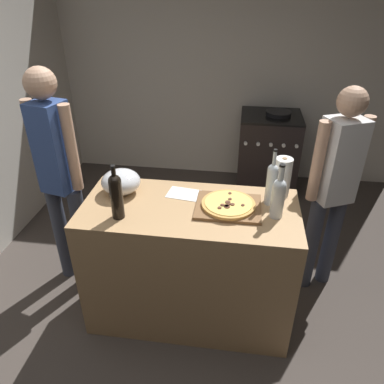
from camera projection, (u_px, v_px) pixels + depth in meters
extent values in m
cube|color=#3F3833|center=(202.00, 244.00, 3.41)|extent=(4.12, 3.52, 0.02)
cube|color=#BCB7AD|center=(220.00, 64.00, 4.03)|extent=(4.12, 0.10, 2.60)
cube|color=tan|center=(190.00, 263.00, 2.51)|extent=(1.35, 0.63, 0.90)
cube|color=brown|center=(228.00, 207.00, 2.27)|extent=(0.40, 0.32, 0.02)
cylinder|color=tan|center=(228.00, 204.00, 2.26)|extent=(0.33, 0.33, 0.02)
cylinder|color=#EAC660|center=(228.00, 203.00, 2.25)|extent=(0.29, 0.29, 0.00)
cylinder|color=brown|center=(233.00, 204.00, 2.23)|extent=(0.03, 0.03, 0.01)
cylinder|color=brown|center=(228.00, 202.00, 2.25)|extent=(0.03, 0.03, 0.01)
cylinder|color=brown|center=(229.00, 204.00, 2.23)|extent=(0.02, 0.02, 0.01)
cylinder|color=brown|center=(227.00, 207.00, 2.21)|extent=(0.04, 0.04, 0.01)
cylinder|color=brown|center=(230.00, 193.00, 2.34)|extent=(0.02, 0.02, 0.01)
cylinder|color=brown|center=(220.00, 208.00, 2.19)|extent=(0.02, 0.02, 0.01)
cylinder|color=brown|center=(243.00, 205.00, 2.22)|extent=(0.02, 0.02, 0.01)
cylinder|color=brown|center=(226.00, 206.00, 2.21)|extent=(0.03, 0.03, 0.01)
cylinder|color=brown|center=(230.00, 199.00, 2.28)|extent=(0.02, 0.02, 0.01)
cylinder|color=brown|center=(222.00, 205.00, 2.22)|extent=(0.02, 0.02, 0.01)
cylinder|color=#B2B2B7|center=(122.00, 191.00, 2.44)|extent=(0.11, 0.11, 0.01)
ellipsoid|color=silver|center=(121.00, 182.00, 2.40)|extent=(0.25, 0.25, 0.15)
cylinder|color=white|center=(282.00, 177.00, 2.34)|extent=(0.11, 0.11, 0.26)
cylinder|color=#997551|center=(282.00, 177.00, 2.34)|extent=(0.03, 0.03, 0.27)
cylinder|color=silver|center=(277.00, 201.00, 2.15)|extent=(0.08, 0.08, 0.21)
sphere|color=silver|center=(280.00, 186.00, 2.09)|extent=(0.08, 0.08, 0.08)
cylinder|color=silver|center=(281.00, 174.00, 2.06)|extent=(0.03, 0.03, 0.10)
cylinder|color=black|center=(282.00, 165.00, 2.03)|extent=(0.03, 0.03, 0.01)
cylinder|color=black|center=(117.00, 199.00, 2.13)|extent=(0.07, 0.07, 0.24)
sphere|color=black|center=(115.00, 181.00, 2.07)|extent=(0.07, 0.07, 0.07)
cylinder|color=black|center=(113.00, 173.00, 2.04)|extent=(0.03, 0.03, 0.06)
cylinder|color=black|center=(113.00, 166.00, 2.02)|extent=(0.03, 0.03, 0.01)
cylinder|color=silver|center=(271.00, 187.00, 2.26)|extent=(0.07, 0.07, 0.24)
sphere|color=silver|center=(273.00, 170.00, 2.20)|extent=(0.07, 0.07, 0.07)
cylinder|color=silver|center=(274.00, 159.00, 2.17)|extent=(0.02, 0.02, 0.10)
cylinder|color=black|center=(276.00, 150.00, 2.14)|extent=(0.02, 0.02, 0.01)
cube|color=white|center=(184.00, 194.00, 2.42)|extent=(0.23, 0.18, 0.00)
cube|color=black|center=(267.00, 155.00, 4.06)|extent=(0.63, 0.55, 0.86)
cube|color=black|center=(272.00, 116.00, 3.84)|extent=(0.63, 0.55, 0.02)
cylinder|color=silver|center=(246.00, 143.00, 3.72)|extent=(0.04, 0.02, 0.04)
cylinder|color=silver|center=(258.00, 144.00, 3.71)|extent=(0.04, 0.02, 0.04)
cylinder|color=silver|center=(271.00, 145.00, 3.69)|extent=(0.04, 0.02, 0.04)
cylinder|color=silver|center=(284.00, 145.00, 3.68)|extent=(0.04, 0.02, 0.04)
cylinder|color=silver|center=(297.00, 146.00, 3.66)|extent=(0.04, 0.02, 0.04)
cylinder|color=black|center=(279.00, 113.00, 3.83)|extent=(0.26, 0.26, 0.04)
cylinder|color=#383D4C|center=(61.00, 232.00, 2.87)|extent=(0.11, 0.11, 0.83)
cylinder|color=#383D4C|center=(82.00, 238.00, 2.81)|extent=(0.11, 0.11, 0.83)
cube|color=#334C8C|center=(53.00, 148.00, 2.47)|extent=(0.24, 0.24, 0.63)
cylinder|color=tan|center=(35.00, 142.00, 2.50)|extent=(0.08, 0.08, 0.59)
cylinder|color=tan|center=(71.00, 149.00, 2.41)|extent=(0.08, 0.08, 0.59)
sphere|color=tan|center=(40.00, 83.00, 2.25)|extent=(0.20, 0.20, 0.20)
cylinder|color=#383D4C|center=(331.00, 240.00, 2.82)|extent=(0.11, 0.11, 0.78)
cylinder|color=#383D4C|center=(311.00, 244.00, 2.78)|extent=(0.11, 0.11, 0.78)
cube|color=silver|center=(339.00, 161.00, 2.45)|extent=(0.30, 0.28, 0.59)
cylinder|color=tan|center=(361.00, 156.00, 2.49)|extent=(0.08, 0.08, 0.56)
cylinder|color=tan|center=(318.00, 162.00, 2.40)|extent=(0.08, 0.08, 0.56)
sphere|color=tan|center=(353.00, 101.00, 2.25)|extent=(0.19, 0.19, 0.19)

